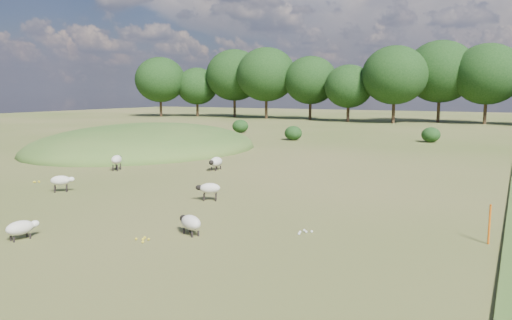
{
  "coord_description": "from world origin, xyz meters",
  "views": [
    {
      "loc": [
        13.81,
        -18.27,
        4.48
      ],
      "look_at": [
        2.0,
        4.0,
        1.0
      ],
      "focal_mm": 35.0,
      "sensor_mm": 36.0,
      "label": 1
    }
  ],
  "objects_px": {
    "sheep_3": "(209,188)",
    "sheep_1": "(190,222)",
    "sheep_0": "(61,181)",
    "sheep_5": "(21,228)",
    "marker_post": "(489,224)",
    "sheep_4": "(117,160)",
    "sheep_2": "(216,162)"
  },
  "relations": [
    {
      "from": "marker_post",
      "to": "sheep_1",
      "type": "distance_m",
      "value": 9.0
    },
    {
      "from": "sheep_2",
      "to": "sheep_0",
      "type": "bearing_deg",
      "value": -23.18
    },
    {
      "from": "sheep_5",
      "to": "marker_post",
      "type": "bearing_deg",
      "value": -51.22
    },
    {
      "from": "sheep_0",
      "to": "sheep_1",
      "type": "relative_size",
      "value": 0.87
    },
    {
      "from": "sheep_0",
      "to": "sheep_1",
      "type": "height_order",
      "value": "sheep_0"
    },
    {
      "from": "sheep_0",
      "to": "sheep_3",
      "type": "distance_m",
      "value": 7.02
    },
    {
      "from": "sheep_1",
      "to": "sheep_4",
      "type": "bearing_deg",
      "value": -12.33
    },
    {
      "from": "sheep_3",
      "to": "sheep_5",
      "type": "xyz_separation_m",
      "value": [
        -2.05,
        -7.27,
        -0.14
      ]
    },
    {
      "from": "sheep_2",
      "to": "sheep_3",
      "type": "relative_size",
      "value": 1.26
    },
    {
      "from": "marker_post",
      "to": "sheep_4",
      "type": "relative_size",
      "value": 0.96
    },
    {
      "from": "sheep_2",
      "to": "sheep_5",
      "type": "xyz_separation_m",
      "value": [
        2.05,
        -14.19,
        -0.1
      ]
    },
    {
      "from": "sheep_1",
      "to": "sheep_3",
      "type": "distance_m",
      "value": 4.93
    },
    {
      "from": "sheep_2",
      "to": "sheep_1",
      "type": "bearing_deg",
      "value": 23.62
    },
    {
      "from": "marker_post",
      "to": "sheep_2",
      "type": "distance_m",
      "value": 16.7
    },
    {
      "from": "sheep_0",
      "to": "sheep_2",
      "type": "xyz_separation_m",
      "value": [
        2.74,
        8.53,
        -0.05
      ]
    },
    {
      "from": "sheep_0",
      "to": "sheep_1",
      "type": "distance_m",
      "value": 9.45
    },
    {
      "from": "marker_post",
      "to": "sheep_5",
      "type": "relative_size",
      "value": 1.13
    },
    {
      "from": "marker_post",
      "to": "sheep_3",
      "type": "height_order",
      "value": "marker_post"
    },
    {
      "from": "sheep_1",
      "to": "sheep_0",
      "type": "bearing_deg",
      "value": 7.91
    },
    {
      "from": "sheep_3",
      "to": "sheep_1",
      "type": "bearing_deg",
      "value": 88.93
    },
    {
      "from": "sheep_3",
      "to": "sheep_2",
      "type": "bearing_deg",
      "value": -86.87
    },
    {
      "from": "sheep_1",
      "to": "sheep_5",
      "type": "relative_size",
      "value": 1.06
    },
    {
      "from": "marker_post",
      "to": "sheep_2",
      "type": "height_order",
      "value": "marker_post"
    },
    {
      "from": "sheep_2",
      "to": "sheep_4",
      "type": "height_order",
      "value": "sheep_4"
    },
    {
      "from": "sheep_1",
      "to": "sheep_3",
      "type": "relative_size",
      "value": 1.07
    },
    {
      "from": "sheep_3",
      "to": "sheep_5",
      "type": "distance_m",
      "value": 7.55
    },
    {
      "from": "marker_post",
      "to": "sheep_0",
      "type": "distance_m",
      "value": 17.39
    },
    {
      "from": "sheep_0",
      "to": "sheep_3",
      "type": "bearing_deg",
      "value": -29.56
    },
    {
      "from": "marker_post",
      "to": "sheep_1",
      "type": "height_order",
      "value": "marker_post"
    },
    {
      "from": "sheep_3",
      "to": "sheep_5",
      "type": "bearing_deg",
      "value": 46.77
    },
    {
      "from": "sheep_4",
      "to": "sheep_2",
      "type": "bearing_deg",
      "value": -87.77
    },
    {
      "from": "marker_post",
      "to": "sheep_1",
      "type": "relative_size",
      "value": 1.07
    }
  ]
}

